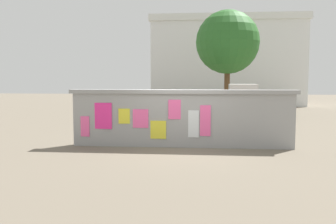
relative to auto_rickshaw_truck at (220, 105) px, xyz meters
name	(u,v)px	position (x,y,z in m)	size (l,w,h in m)	color
ground	(190,119)	(-1.44, 2.43, -0.90)	(60.00, 60.00, 0.00)	#6B6051
poster_wall	(181,118)	(-1.44, -5.57, 0.01)	(6.95, 0.42, 1.76)	#989898
auto_rickshaw_truck	(220,105)	(0.00, 0.00, 0.00)	(3.64, 1.60, 1.85)	black
motorcycle	(138,124)	(-3.09, -3.82, -0.44)	(1.90, 0.56, 0.87)	black
bicycle_near	(127,121)	(-3.90, -1.87, -0.54)	(1.69, 0.48, 0.95)	black
bicycle_far	(247,125)	(0.86, -2.97, -0.54)	(1.70, 0.44, 0.95)	black
person_walking	(212,111)	(-0.46, -3.86, 0.09)	(0.42, 0.42, 1.62)	#338CBF
tree_roadside	(228,42)	(0.59, 4.64, 3.25)	(3.61, 3.61, 5.98)	brown
building_background	(226,61)	(1.09, 13.36, 2.59)	(11.99, 4.73, 6.93)	white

